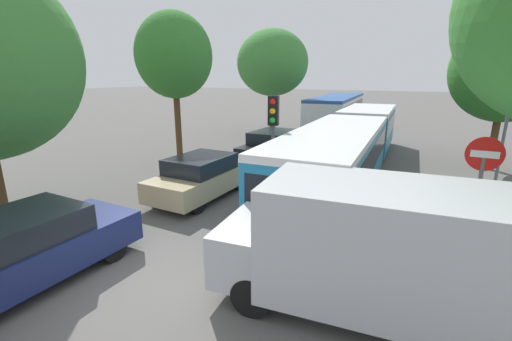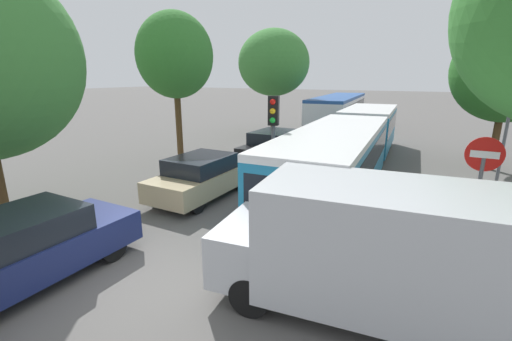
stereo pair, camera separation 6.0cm
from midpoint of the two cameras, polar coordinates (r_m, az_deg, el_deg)
ground_plane at (r=7.63m, az=-18.49°, el=-16.89°), size 200.00×200.00×0.00m
articulated_bus at (r=14.65m, az=15.58°, el=4.58°), size 3.20×15.98×2.36m
city_bus_rear at (r=27.83m, az=13.28°, el=9.83°), size 3.48×11.82×2.51m
queued_car_navy at (r=8.18m, az=-34.32°, el=-10.74°), size 1.86×4.26×1.47m
queued_car_tan at (r=11.67m, az=-9.07°, el=-0.95°), size 1.81×4.14×1.43m
queued_car_black at (r=16.25m, az=2.92°, el=4.03°), size 1.92×4.40×1.52m
white_van at (r=6.15m, az=18.78°, el=-11.89°), size 5.17×2.46×2.31m
traffic_light at (r=10.79m, az=2.72°, el=7.53°), size 0.37×0.39×3.40m
no_entry_sign at (r=8.39m, az=33.05°, el=-1.64°), size 0.70×0.08×2.82m
direction_sign_post at (r=13.62m, az=36.17°, el=6.49°), size 0.42×1.37×3.60m
tree_left_mid at (r=16.06m, az=-13.63°, el=18.07°), size 3.32×3.32×6.69m
tree_left_far at (r=24.10m, az=2.68°, el=17.21°), size 4.77×4.77×7.04m
tree_right_mid at (r=17.90m, az=35.85°, el=13.07°), size 4.31×4.31×6.37m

